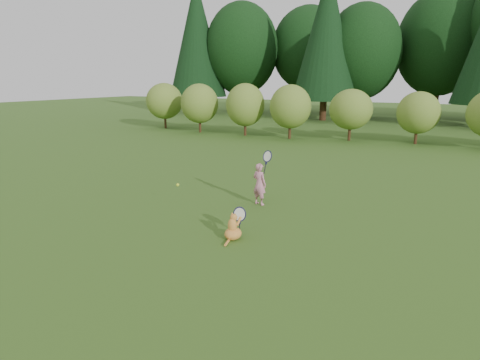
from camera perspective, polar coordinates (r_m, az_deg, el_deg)
The scene contains 6 objects.
ground at distance 9.12m, azimuth -3.51°, elevation -5.21°, with size 100.00×100.00×0.00m, color #2D5618.
shrub_row at distance 20.86m, azimuth 15.82°, elevation 9.16°, with size 28.00×3.00×2.80m, color olive, non-canonical shape.
woodland_backdrop at distance 30.96m, azimuth 21.09°, elevation 21.57°, with size 48.00×10.00×15.00m, color black, non-canonical shape.
child at distance 9.82m, azimuth 2.82°, elevation -0.45°, with size 0.61×0.42×1.55m.
cat at distance 7.79m, azimuth -0.96°, elevation -6.48°, with size 0.43×0.71×0.73m.
tennis_ball at distance 9.66m, azimuth -8.86°, elevation -0.69°, with size 0.07×0.07×0.07m.
Camera 1 is at (4.57, -7.29, 3.01)m, focal length 30.00 mm.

